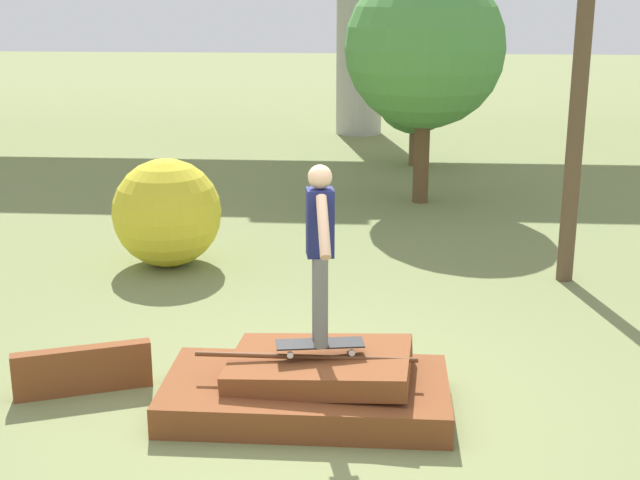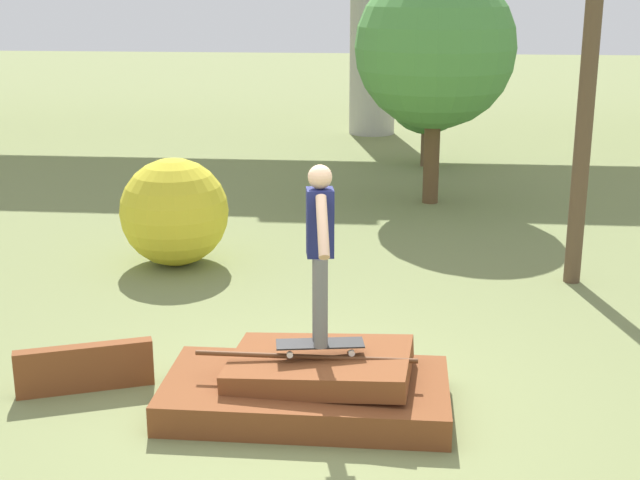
% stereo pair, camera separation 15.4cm
% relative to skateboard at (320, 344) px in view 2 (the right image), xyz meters
% --- Properties ---
extents(ground_plane, '(80.00, 80.00, 0.00)m').
position_rel_skateboard_xyz_m(ground_plane, '(-0.12, -0.06, -0.58)').
color(ground_plane, olive).
extents(scrap_pile, '(2.45, 1.29, 0.51)m').
position_rel_skateboard_xyz_m(scrap_pile, '(-0.09, -0.03, -0.39)').
color(scrap_pile, brown).
rests_on(scrap_pile, ground_plane).
extents(scrap_plank_loose, '(1.18, 0.57, 0.43)m').
position_rel_skateboard_xyz_m(scrap_plank_loose, '(-2.14, 0.13, -0.37)').
color(scrap_plank_loose, brown).
rests_on(scrap_plank_loose, ground_plane).
extents(skateboard, '(0.78, 0.35, 0.09)m').
position_rel_skateboard_xyz_m(skateboard, '(0.00, 0.00, 0.00)').
color(skateboard, black).
rests_on(skateboard, scrap_pile).
extents(skater, '(0.26, 1.04, 1.54)m').
position_rel_skateboard_xyz_m(skater, '(-0.00, 0.00, 0.90)').
color(skater, slate).
rests_on(skater, skateboard).
extents(tree_behind_left, '(2.59, 2.59, 3.84)m').
position_rel_skateboard_xyz_m(tree_behind_left, '(1.14, 7.62, 1.95)').
color(tree_behind_left, brown).
rests_on(tree_behind_left, ground_plane).
extents(tree_behind_right, '(1.64, 1.64, 2.29)m').
position_rel_skateboard_xyz_m(tree_behind_right, '(1.11, 10.72, 0.88)').
color(tree_behind_right, brown).
rests_on(tree_behind_right, ground_plane).
extents(bush_yellow_flowering, '(1.40, 1.40, 1.40)m').
position_rel_skateboard_xyz_m(bush_yellow_flowering, '(-2.26, 3.90, 0.12)').
color(bush_yellow_flowering, gold).
rests_on(bush_yellow_flowering, ground_plane).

